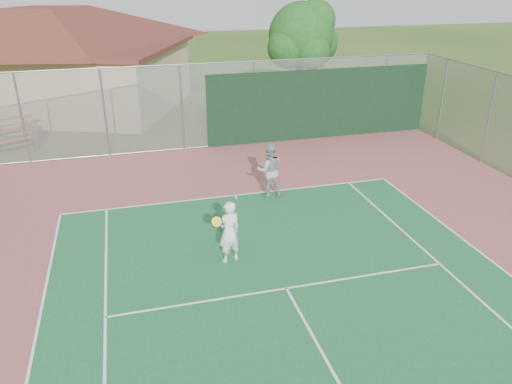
% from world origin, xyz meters
% --- Properties ---
extents(back_fence, '(20.08, 0.11, 3.53)m').
position_xyz_m(back_fence, '(2.11, 16.98, 1.67)').
color(back_fence, gray).
rests_on(back_fence, ground).
extents(side_fence_right, '(0.08, 9.00, 3.50)m').
position_xyz_m(side_fence_right, '(10.00, 12.50, 1.75)').
color(side_fence_right, gray).
rests_on(side_fence_right, ground).
extents(clubhouse, '(16.68, 14.19, 6.10)m').
position_xyz_m(clubhouse, '(-6.83, 26.03, 3.10)').
color(clubhouse, tan).
rests_on(clubhouse, ground).
extents(tree, '(4.00, 3.79, 5.57)m').
position_xyz_m(tree, '(6.04, 22.30, 3.66)').
color(tree, '#3C2716').
rests_on(tree, ground).
extents(player_white_front, '(0.90, 0.75, 1.67)m').
position_xyz_m(player_white_front, '(-1.03, 7.95, 0.85)').
color(player_white_front, white).
rests_on(player_white_front, ground).
extents(player_grey_back, '(0.93, 0.76, 1.80)m').
position_xyz_m(player_grey_back, '(1.10, 11.58, 0.90)').
color(player_grey_back, '#989B9D').
rests_on(player_grey_back, ground).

